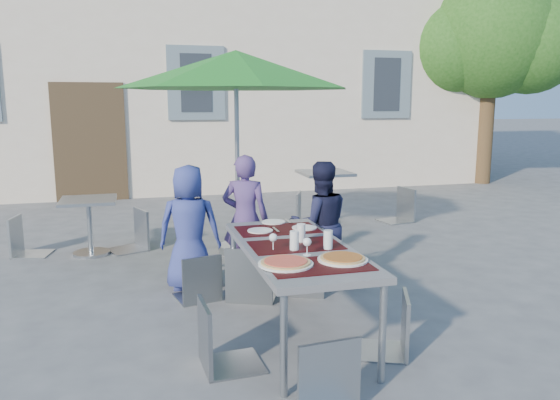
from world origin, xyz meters
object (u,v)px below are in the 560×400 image
object	(u,v)px
chair_4	(394,289)
cafe_table_1	(325,187)
dining_table	(296,252)
chair_3	(218,295)
bg_chair_r_0	(133,206)
bg_chair_l_1	(305,189)
child_2	(320,225)
bg_chair_r_1	(401,184)
chair_5	(338,340)
pizza_near_right	(343,258)
cafe_table_0	(89,218)
chair_0	(198,250)
pizza_near_left	(286,263)
chair_2	(304,243)
chair_1	(251,240)
patio_umbrella	(236,71)
child_1	(245,218)
bg_chair_l_0	(22,213)

from	to	relation	value
chair_4	cafe_table_1	size ratio (longest dim) A/B	1.09
dining_table	chair_3	world-z (taller)	chair_3
bg_chair_r_0	bg_chair_l_1	size ratio (longest dim) A/B	1.02
chair_3	bg_chair_l_1	size ratio (longest dim) A/B	0.99
child_2	chair_3	size ratio (longest dim) A/B	1.38
cafe_table_1	bg_chair_r_1	bearing A→B (deg)	-9.35
bg_chair_r_0	cafe_table_1	size ratio (longest dim) A/B	1.20
chair_3	bg_chair_r_1	size ratio (longest dim) A/B	0.93
cafe_table_1	chair_5	bearing A→B (deg)	-109.07
pizza_near_right	child_2	size ratio (longest dim) A/B	0.28
pizza_near_right	cafe_table_0	xyz separation A→B (m)	(-1.94, 3.40, -0.31)
chair_0	cafe_table_1	distance (m)	3.66
chair_0	cafe_table_0	distance (m)	2.22
child_2	pizza_near_left	bearing A→B (deg)	66.32
child_2	chair_4	world-z (taller)	child_2
bg_chair_r_0	cafe_table_1	xyz separation A→B (m)	(2.86, 0.80, 0.00)
pizza_near_right	pizza_near_left	bearing A→B (deg)	178.97
cafe_table_0	cafe_table_1	bearing A→B (deg)	15.38
bg_chair_l_1	chair_3	bearing A→B (deg)	-115.34
pizza_near_left	chair_2	distance (m)	1.50
pizza_near_right	chair_2	size ratio (longest dim) A/B	0.40
pizza_near_right	chair_3	size ratio (longest dim) A/B	0.39
pizza_near_left	cafe_table_0	world-z (taller)	pizza_near_left
chair_4	chair_5	xyz separation A→B (m)	(-0.74, -0.76, 0.03)
child_2	dining_table	bearing A→B (deg)	65.20
dining_table	chair_3	xyz separation A→B (m)	(-0.68, -0.38, -0.15)
pizza_near_right	chair_1	size ratio (longest dim) A/B	0.36
chair_3	patio_umbrella	xyz separation A→B (m)	(0.70, 2.91, 1.67)
chair_1	patio_umbrella	distance (m)	2.33
patio_umbrella	bg_chair_r_1	xyz separation A→B (m)	(2.80, 1.11, -1.63)
child_1	chair_2	bearing A→B (deg)	148.75
chair_2	chair_4	size ratio (longest dim) A/B	1.04
pizza_near_left	chair_5	xyz separation A→B (m)	(0.09, -0.76, -0.24)
child_1	bg_chair_r_0	bearing A→B (deg)	-32.53
dining_table	bg_chair_l_0	bearing A→B (deg)	129.15
chair_1	cafe_table_1	size ratio (longest dim) A/B	1.26
dining_table	chair_0	bearing A→B (deg)	123.54
dining_table	chair_3	bearing A→B (deg)	-150.98
chair_4	chair_2	bearing A→B (deg)	100.68
chair_1	chair_2	xyz separation A→B (m)	(0.53, 0.01, -0.07)
child_1	chair_0	xyz separation A→B (m)	(-0.55, -0.50, -0.16)
child_1	chair_0	bearing A→B (deg)	63.56
chair_5	bg_chair_l_0	world-z (taller)	bg_chair_l_0
patio_umbrella	bg_chair_r_0	size ratio (longest dim) A/B	2.91
chair_0	bg_chair_l_1	size ratio (longest dim) A/B	0.92
chair_1	chair_4	distance (m)	1.57
pizza_near_left	chair_0	bearing A→B (deg)	106.43
child_2	bg_chair_l_1	distance (m)	2.81
child_2	chair_4	size ratio (longest dim) A/B	1.48
chair_3	cafe_table_0	distance (m)	3.46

